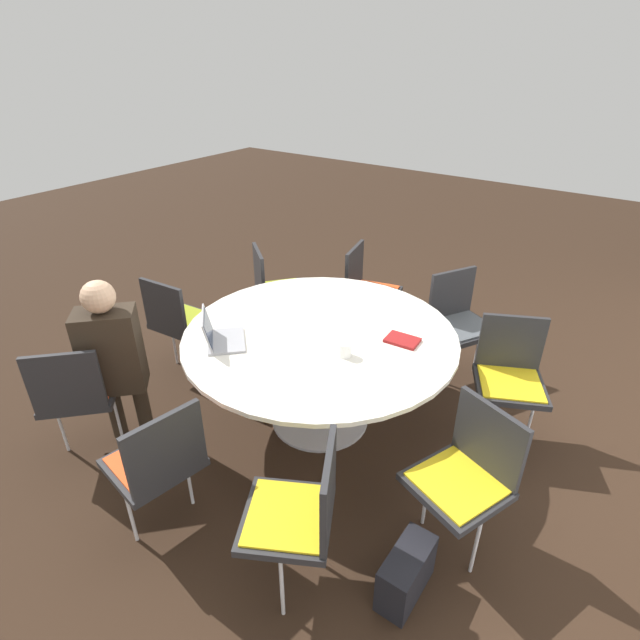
{
  "coord_description": "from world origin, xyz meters",
  "views": [
    {
      "loc": [
        2.34,
        1.66,
        2.43
      ],
      "look_at": [
        0.0,
        0.0,
        0.84
      ],
      "focal_mm": 28.0,
      "sensor_mm": 36.0,
      "label": 1
    }
  ],
  "objects_px": {
    "chair_4": "(510,371)",
    "laptop": "(219,336)",
    "chair_0": "(76,390)",
    "spiral_notebook": "(402,340)",
    "chair_2": "(301,509)",
    "chair_6": "(367,285)",
    "person_0": "(112,354)",
    "chair_7": "(274,285)",
    "chair_3": "(467,470)",
    "chair_8": "(178,318)",
    "chair_5": "(460,316)",
    "chair_1": "(158,459)",
    "handbag": "(406,573)",
    "coffee_cup": "(345,349)"
  },
  "relations": [
    {
      "from": "chair_6",
      "to": "person_0",
      "type": "distance_m",
      "value": 2.25
    },
    {
      "from": "chair_2",
      "to": "handbag",
      "type": "bearing_deg",
      "value": -89.03
    },
    {
      "from": "chair_3",
      "to": "chair_4",
      "type": "xyz_separation_m",
      "value": [
        -1.01,
        -0.09,
        0.0
      ]
    },
    {
      "from": "chair_3",
      "to": "person_0",
      "type": "bearing_deg",
      "value": 35.72
    },
    {
      "from": "coffee_cup",
      "to": "handbag",
      "type": "relative_size",
      "value": 0.26
    },
    {
      "from": "chair_7",
      "to": "chair_6",
      "type": "bearing_deg",
      "value": 73.79
    },
    {
      "from": "chair_2",
      "to": "laptop",
      "type": "height_order",
      "value": "laptop"
    },
    {
      "from": "chair_0",
      "to": "chair_4",
      "type": "bearing_deg",
      "value": -6.3
    },
    {
      "from": "chair_0",
      "to": "coffee_cup",
      "type": "height_order",
      "value": "chair_0"
    },
    {
      "from": "chair_0",
      "to": "chair_5",
      "type": "bearing_deg",
      "value": 9.54
    },
    {
      "from": "chair_8",
      "to": "person_0",
      "type": "bearing_deg",
      "value": -71.83
    },
    {
      "from": "chair_1",
      "to": "handbag",
      "type": "relative_size",
      "value": 2.44
    },
    {
      "from": "chair_0",
      "to": "spiral_notebook",
      "type": "xyz_separation_m",
      "value": [
        -1.39,
        1.54,
        0.22
      ]
    },
    {
      "from": "chair_8",
      "to": "spiral_notebook",
      "type": "bearing_deg",
      "value": 8.01
    },
    {
      "from": "chair_1",
      "to": "chair_2",
      "type": "bearing_deg",
      "value": -67.98
    },
    {
      "from": "chair_1",
      "to": "chair_4",
      "type": "distance_m",
      "value": 2.25
    },
    {
      "from": "chair_6",
      "to": "chair_0",
      "type": "bearing_deg",
      "value": -28.99
    },
    {
      "from": "chair_2",
      "to": "chair_5",
      "type": "xyz_separation_m",
      "value": [
        -2.23,
        -0.11,
        0.0
      ]
    },
    {
      "from": "handbag",
      "to": "coffee_cup",
      "type": "bearing_deg",
      "value": -130.04
    },
    {
      "from": "chair_0",
      "to": "chair_8",
      "type": "height_order",
      "value": "same"
    },
    {
      "from": "person_0",
      "to": "handbag",
      "type": "height_order",
      "value": "person_0"
    },
    {
      "from": "chair_6",
      "to": "spiral_notebook",
      "type": "bearing_deg",
      "value": 27.4
    },
    {
      "from": "chair_3",
      "to": "chair_8",
      "type": "xyz_separation_m",
      "value": [
        -0.24,
        -2.46,
        0.0
      ]
    },
    {
      "from": "chair_0",
      "to": "chair_3",
      "type": "height_order",
      "value": "same"
    },
    {
      "from": "chair_7",
      "to": "spiral_notebook",
      "type": "xyz_separation_m",
      "value": [
        0.52,
        1.53,
        0.22
      ]
    },
    {
      "from": "chair_1",
      "to": "coffee_cup",
      "type": "xyz_separation_m",
      "value": [
        -1.12,
        0.43,
        0.25
      ]
    },
    {
      "from": "chair_6",
      "to": "chair_7",
      "type": "relative_size",
      "value": 1.0
    },
    {
      "from": "spiral_notebook",
      "to": "chair_5",
      "type": "bearing_deg",
      "value": 176.55
    },
    {
      "from": "chair_0",
      "to": "handbag",
      "type": "height_order",
      "value": "chair_0"
    },
    {
      "from": "chair_7",
      "to": "chair_5",
      "type": "bearing_deg",
      "value": 52.98
    },
    {
      "from": "chair_3",
      "to": "chair_6",
      "type": "relative_size",
      "value": 1.0
    },
    {
      "from": "chair_1",
      "to": "person_0",
      "type": "relative_size",
      "value": 0.72
    },
    {
      "from": "chair_6",
      "to": "handbag",
      "type": "bearing_deg",
      "value": 22.62
    },
    {
      "from": "chair_2",
      "to": "coffee_cup",
      "type": "xyz_separation_m",
      "value": [
        -0.95,
        -0.37,
        0.25
      ]
    },
    {
      "from": "chair_0",
      "to": "spiral_notebook",
      "type": "distance_m",
      "value": 2.09
    },
    {
      "from": "coffee_cup",
      "to": "chair_2",
      "type": "bearing_deg",
      "value": 21.57
    },
    {
      "from": "chair_0",
      "to": "chair_3",
      "type": "bearing_deg",
      "value": -26.98
    },
    {
      "from": "chair_7",
      "to": "chair_1",
      "type": "bearing_deg",
      "value": -27.43
    },
    {
      "from": "chair_1",
      "to": "chair_5",
      "type": "xyz_separation_m",
      "value": [
        -2.4,
        0.7,
        0.0
      ]
    },
    {
      "from": "chair_4",
      "to": "laptop",
      "type": "xyz_separation_m",
      "value": [
        1.08,
        -1.57,
        0.26
      ]
    },
    {
      "from": "person_0",
      "to": "coffee_cup",
      "type": "distance_m",
      "value": 1.46
    },
    {
      "from": "chair_3",
      "to": "chair_6",
      "type": "xyz_separation_m",
      "value": [
        -1.62,
        -1.55,
        0.0
      ]
    },
    {
      "from": "chair_6",
      "to": "spiral_notebook",
      "type": "xyz_separation_m",
      "value": [
        1.0,
        0.84,
        0.22
      ]
    },
    {
      "from": "spiral_notebook",
      "to": "chair_6",
      "type": "bearing_deg",
      "value": -139.86
    },
    {
      "from": "chair_1",
      "to": "laptop",
      "type": "height_order",
      "value": "laptop"
    },
    {
      "from": "chair_0",
      "to": "spiral_notebook",
      "type": "relative_size",
      "value": 4.0
    },
    {
      "from": "chair_4",
      "to": "chair_5",
      "type": "distance_m",
      "value": 0.77
    },
    {
      "from": "person_0",
      "to": "chair_3",
      "type": "bearing_deg",
      "value": -31.75
    },
    {
      "from": "chair_3",
      "to": "handbag",
      "type": "height_order",
      "value": "chair_3"
    },
    {
      "from": "chair_6",
      "to": "chair_7",
      "type": "bearing_deg",
      "value": -67.68
    }
  ]
}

